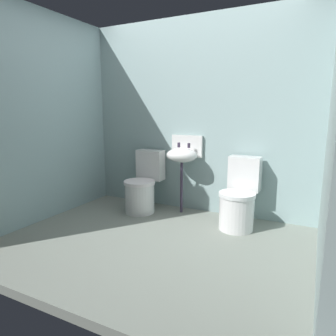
% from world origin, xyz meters
% --- Properties ---
extents(ground_plane, '(3.37, 2.54, 0.08)m').
position_xyz_m(ground_plane, '(0.00, 0.00, -0.04)').
color(ground_plane, gray).
extents(wall_back, '(3.37, 0.10, 2.45)m').
position_xyz_m(wall_back, '(0.00, 1.12, 1.22)').
color(wall_back, '#8DA7A7').
rests_on(wall_back, ground).
extents(wall_left, '(0.10, 2.34, 2.45)m').
position_xyz_m(wall_left, '(-1.54, 0.10, 1.22)').
color(wall_left, '#8CA8AB').
rests_on(wall_left, ground).
extents(toilet_left, '(0.41, 0.60, 0.78)m').
position_xyz_m(toilet_left, '(-0.59, 0.72, 0.32)').
color(toilet_left, silver).
rests_on(toilet_left, ground).
extents(toilet_right, '(0.41, 0.60, 0.78)m').
position_xyz_m(toilet_right, '(0.67, 0.72, 0.32)').
color(toilet_right, silver).
rests_on(toilet_right, ground).
extents(sink, '(0.42, 0.35, 0.99)m').
position_xyz_m(sink, '(-0.11, 0.91, 0.75)').
color(sink, '#3A2F45').
rests_on(sink, ground).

